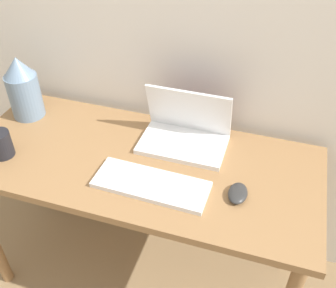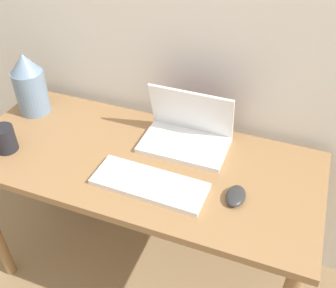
{
  "view_description": "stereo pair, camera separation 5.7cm",
  "coord_description": "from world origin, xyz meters",
  "px_view_note": "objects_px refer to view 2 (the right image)",
  "views": [
    {
      "loc": [
        0.45,
        -0.73,
        1.71
      ],
      "look_at": [
        0.11,
        0.3,
        0.83
      ],
      "focal_mm": 42.0,
      "sensor_mm": 36.0,
      "label": 1
    },
    {
      "loc": [
        0.5,
        -0.72,
        1.71
      ],
      "look_at": [
        0.11,
        0.3,
        0.83
      ],
      "focal_mm": 42.0,
      "sensor_mm": 36.0,
      "label": 2
    }
  ],
  "objects_px": {
    "laptop": "(187,133)",
    "vase": "(29,84)",
    "keyboard": "(150,184)",
    "mug": "(4,139)",
    "mouse": "(236,196)"
  },
  "relations": [
    {
      "from": "laptop",
      "to": "vase",
      "type": "distance_m",
      "value": 0.7
    },
    {
      "from": "keyboard",
      "to": "mug",
      "type": "distance_m",
      "value": 0.6
    },
    {
      "from": "laptop",
      "to": "keyboard",
      "type": "bearing_deg",
      "value": -98.96
    },
    {
      "from": "mouse",
      "to": "laptop",
      "type": "bearing_deg",
      "value": 137.66
    },
    {
      "from": "vase",
      "to": "laptop",
      "type": "bearing_deg",
      "value": 1.66
    },
    {
      "from": "laptop",
      "to": "vase",
      "type": "bearing_deg",
      "value": -178.34
    },
    {
      "from": "laptop",
      "to": "vase",
      "type": "xyz_separation_m",
      "value": [
        -0.7,
        -0.02,
        0.08
      ]
    },
    {
      "from": "mouse",
      "to": "vase",
      "type": "height_order",
      "value": "vase"
    },
    {
      "from": "keyboard",
      "to": "vase",
      "type": "distance_m",
      "value": 0.71
    },
    {
      "from": "mouse",
      "to": "mug",
      "type": "height_order",
      "value": "mug"
    },
    {
      "from": "keyboard",
      "to": "laptop",
      "type": "bearing_deg",
      "value": 81.04
    },
    {
      "from": "keyboard",
      "to": "mouse",
      "type": "distance_m",
      "value": 0.3
    },
    {
      "from": "vase",
      "to": "mug",
      "type": "distance_m",
      "value": 0.28
    },
    {
      "from": "laptop",
      "to": "mouse",
      "type": "bearing_deg",
      "value": -42.34
    },
    {
      "from": "mug",
      "to": "laptop",
      "type": "bearing_deg",
      "value": 24.13
    }
  ]
}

